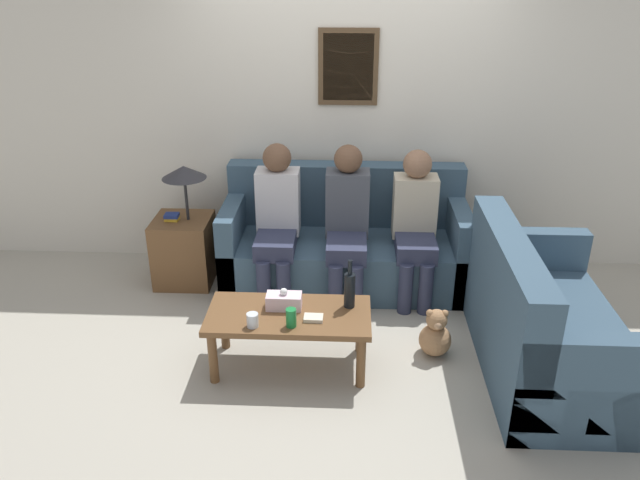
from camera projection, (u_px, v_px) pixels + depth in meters
The scene contains 15 objects.
ground_plane at pixel (343, 310), 4.85m from camera, with size 16.00×16.00×0.00m, color #ADA899.
wall_back at pixel (347, 115), 5.17m from camera, with size 9.00×0.08×2.60m.
couch_main at pixel (345, 245), 5.18m from camera, with size 1.97×0.84×0.94m.
couch_side at pixel (542, 327), 4.04m from camera, with size 0.84×1.53×0.94m.
coffee_table at pixel (289, 321), 4.06m from camera, with size 1.06×0.51×0.41m.
side_table_with_lamp at pixel (184, 243), 5.15m from camera, with size 0.46×0.46×1.01m.
wine_bottle at pixel (350, 289), 4.05m from camera, with size 0.07×0.07×0.34m.
drinking_glass at pixel (253, 320), 3.87m from camera, with size 0.07×0.07×0.09m.
book_stack at pixel (313, 318), 3.95m from camera, with size 0.12×0.09×0.02m.
soda_can at pixel (291, 318), 3.86m from camera, with size 0.07×0.07×0.12m.
tissue_box at pixel (284, 301), 4.07m from camera, with size 0.23×0.12×0.15m.
person_left at pixel (277, 216), 4.91m from camera, with size 0.34×0.62×1.20m.
person_middle at pixel (347, 218), 4.86m from camera, with size 0.34×0.63×1.20m.
person_right at pixel (415, 220), 4.86m from camera, with size 0.34×0.60×1.17m.
teddy_bear at pixel (435, 335), 4.26m from camera, with size 0.22×0.22×0.35m.
Camera 1 is at (0.02, -4.18, 2.53)m, focal length 35.00 mm.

